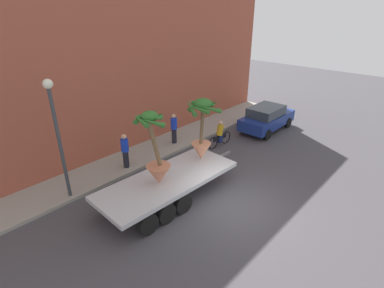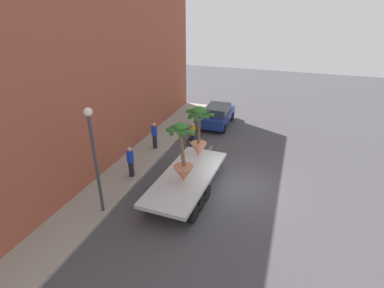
# 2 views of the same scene
# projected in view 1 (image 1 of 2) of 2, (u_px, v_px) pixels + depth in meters

# --- Properties ---
(ground_plane) EXTENTS (60.00, 60.00, 0.00)m
(ground_plane) POSITION_uv_depth(u_px,v_px,m) (234.00, 205.00, 12.15)
(ground_plane) COLOR #423F44
(sidewalk) EXTENTS (24.00, 2.20, 0.15)m
(sidewalk) POSITION_uv_depth(u_px,v_px,m) (138.00, 156.00, 15.84)
(sidewalk) COLOR gray
(sidewalk) RESTS_ON ground
(building_facade) EXTENTS (24.00, 1.20, 9.69)m
(building_facade) POSITION_uv_depth(u_px,v_px,m) (109.00, 59.00, 14.86)
(building_facade) COLOR #9E4C38
(building_facade) RESTS_ON ground
(flatbed_trailer) EXTENTS (7.02, 2.58, 0.98)m
(flatbed_trailer) POSITION_uv_depth(u_px,v_px,m) (164.00, 185.00, 12.10)
(flatbed_trailer) COLOR #B7BABF
(flatbed_trailer) RESTS_ON ground
(potted_palm_rear) EXTENTS (1.59, 1.49, 2.80)m
(potted_palm_rear) POSITION_uv_depth(u_px,v_px,m) (202.00, 129.00, 13.05)
(potted_palm_rear) COLOR tan
(potted_palm_rear) RESTS_ON flatbed_trailer
(potted_palm_middle) EXTENTS (1.34, 1.32, 3.02)m
(potted_palm_middle) POSITION_uv_depth(u_px,v_px,m) (156.00, 157.00, 11.28)
(potted_palm_middle) COLOR #C17251
(potted_palm_middle) RESTS_ON flatbed_trailer
(cyclist) EXTENTS (1.84, 0.37, 1.54)m
(cyclist) POSITION_uv_depth(u_px,v_px,m) (220.00, 135.00, 16.93)
(cyclist) COLOR black
(cyclist) RESTS_ON ground
(parked_car) EXTENTS (4.08, 1.86, 1.58)m
(parked_car) POSITION_uv_depth(u_px,v_px,m) (267.00, 118.00, 18.99)
(parked_car) COLOR navy
(parked_car) RESTS_ON ground
(pedestrian_near_gate) EXTENTS (0.36, 0.36, 1.71)m
(pedestrian_near_gate) POSITION_uv_depth(u_px,v_px,m) (174.00, 128.00, 16.86)
(pedestrian_near_gate) COLOR black
(pedestrian_near_gate) RESTS_ON sidewalk
(pedestrian_far_left) EXTENTS (0.36, 0.36, 1.71)m
(pedestrian_far_left) POSITION_uv_depth(u_px,v_px,m) (125.00, 150.00, 14.32)
(pedestrian_far_left) COLOR black
(pedestrian_far_left) RESTS_ON sidewalk
(street_lamp) EXTENTS (0.36, 0.36, 4.83)m
(street_lamp) POSITION_uv_depth(u_px,v_px,m) (56.00, 126.00, 11.22)
(street_lamp) COLOR #383D42
(street_lamp) RESTS_ON sidewalk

